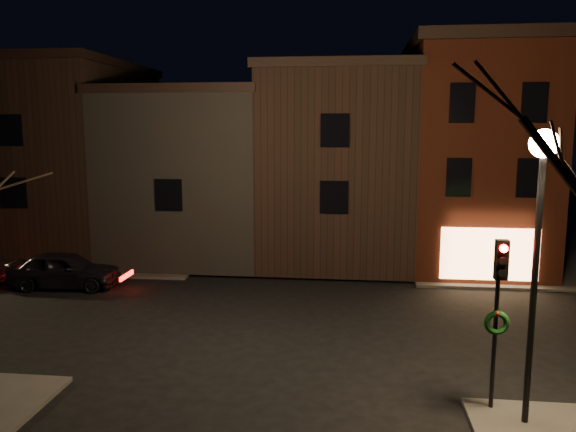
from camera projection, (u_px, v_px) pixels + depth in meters
name	position (u px, v px, depth m)	size (l,w,h in m)	color
ground	(283.00, 324.00, 19.17)	(120.00, 120.00, 0.00)	black
sidewalk_far_left	(46.00, 219.00, 41.07)	(30.00, 30.00, 0.12)	#2D2B28
corner_building	(474.00, 154.00, 26.72)	(6.50, 8.50, 10.50)	#40150B
row_building_a	(338.00, 164.00, 28.55)	(7.30, 10.30, 9.40)	black
row_building_b	(199.00, 172.00, 29.46)	(7.80, 10.30, 8.40)	black
row_building_c	(68.00, 157.00, 30.17)	(7.30, 10.30, 9.90)	black
street_lamp_near	(540.00, 197.00, 11.77)	(0.60, 0.60, 6.48)	black
traffic_signal	(498.00, 298.00, 12.69)	(0.58, 0.38, 4.05)	black
parked_car_a	(65.00, 270.00, 23.41)	(1.82, 4.51, 1.54)	black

